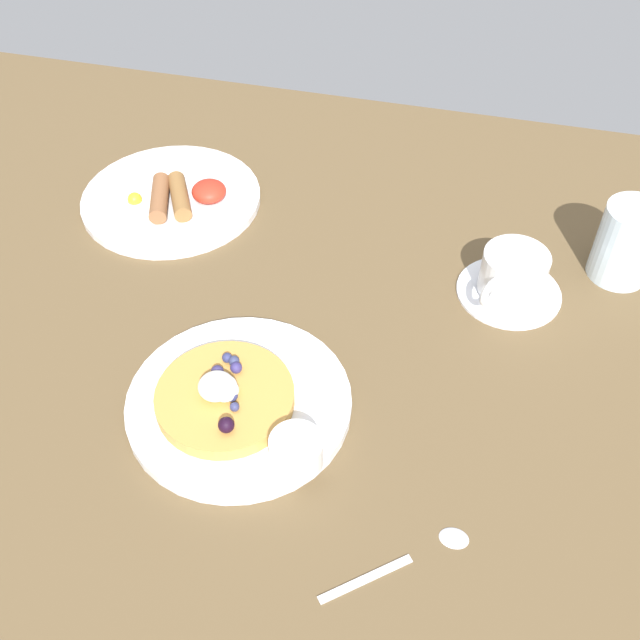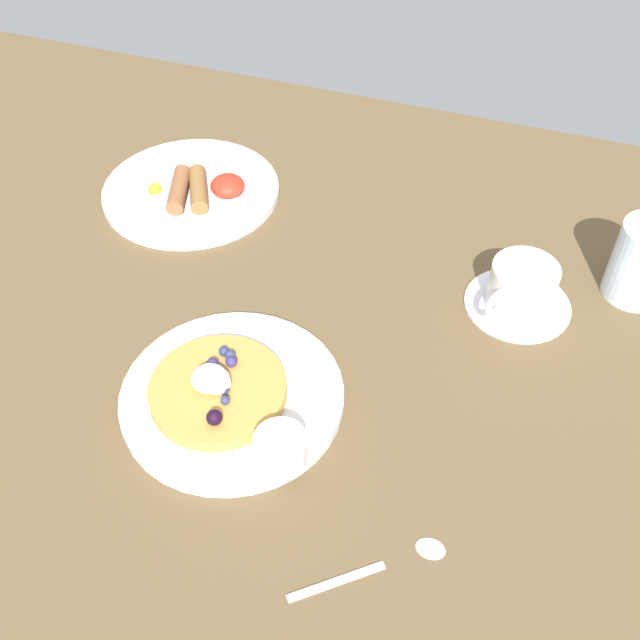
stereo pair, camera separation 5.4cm
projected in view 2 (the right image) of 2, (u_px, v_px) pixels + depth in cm
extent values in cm
cube|color=brown|center=(284.00, 349.00, 88.90)|extent=(172.10, 112.81, 3.00)
cylinder|color=white|center=(232.00, 396.00, 81.26)|extent=(24.24, 24.24, 1.38)
cylinder|color=#C78C3F|center=(218.00, 390.00, 79.91)|extent=(14.77, 14.77, 1.62)
sphere|color=navy|center=(212.00, 364.00, 80.47)|extent=(1.40, 1.40, 1.40)
sphere|color=black|center=(214.00, 418.00, 75.41)|extent=(1.67, 1.67, 1.67)
sphere|color=navy|center=(231.00, 362.00, 80.78)|extent=(1.30, 1.30, 1.30)
sphere|color=navy|center=(223.00, 389.00, 78.17)|extent=(1.36, 1.36, 1.36)
sphere|color=navy|center=(225.00, 400.00, 77.34)|extent=(1.01, 1.01, 1.01)
sphere|color=navy|center=(224.00, 351.00, 81.92)|extent=(1.14, 1.14, 1.14)
sphere|color=navy|center=(230.00, 355.00, 81.50)|extent=(1.21, 1.21, 1.21)
ellipsoid|color=white|center=(218.00, 383.00, 78.44)|extent=(2.87, 2.87, 1.72)
ellipsoid|color=white|center=(215.00, 379.00, 78.68)|extent=(3.17, 3.17, 1.90)
ellipsoid|color=white|center=(209.00, 378.00, 78.51)|extent=(3.85, 3.85, 2.31)
cylinder|color=white|center=(281.00, 449.00, 73.78)|extent=(5.39, 5.39, 3.31)
cylinder|color=maroon|center=(280.00, 445.00, 73.30)|extent=(4.42, 4.42, 0.40)
cylinder|color=white|center=(191.00, 191.00, 107.15)|extent=(25.09, 25.09, 1.11)
cylinder|color=brown|center=(198.00, 189.00, 104.55)|extent=(6.24, 8.88, 2.38)
cylinder|color=brown|center=(179.00, 190.00, 104.47)|extent=(5.13, 9.09, 2.38)
ellipsoid|color=white|center=(155.00, 193.00, 105.43)|extent=(7.95, 6.76, 0.60)
sphere|color=yellow|center=(155.00, 190.00, 105.07)|extent=(2.00, 2.00, 2.00)
ellipsoid|color=red|center=(228.00, 186.00, 104.88)|extent=(4.81, 4.81, 2.64)
cylinder|color=white|center=(518.00, 303.00, 91.60)|extent=(12.91, 12.91, 0.75)
cylinder|color=white|center=(522.00, 285.00, 89.35)|extent=(8.00, 8.00, 5.47)
torus|color=white|center=(496.00, 303.00, 86.84)|extent=(2.55, 3.78, 3.86)
cylinder|color=brown|center=(525.00, 274.00, 88.09)|extent=(6.80, 6.80, 0.44)
cube|color=silver|center=(337.00, 581.00, 67.37)|extent=(7.72, 6.60, 0.30)
ellipsoid|color=silver|center=(431.00, 547.00, 69.50)|extent=(2.86, 2.20, 0.60)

